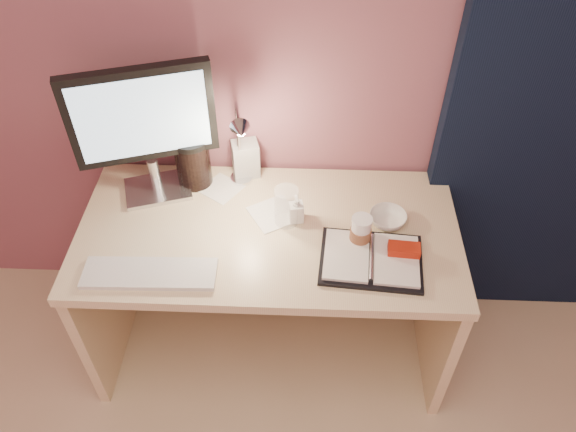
{
  "coord_description": "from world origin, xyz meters",
  "views": [
    {
      "loc": [
        0.13,
        -0.04,
        2.21
      ],
      "look_at": [
        0.07,
        1.33,
        0.85
      ],
      "focal_mm": 35.0,
      "sensor_mm": 36.0,
      "label": 1
    }
  ],
  "objects_px": {
    "bowl": "(388,219)",
    "clear_cup": "(286,206)",
    "product_box": "(246,159)",
    "coffee_cup": "(361,232)",
    "dark_jar": "(193,163)",
    "planner": "(374,258)",
    "keyboard": "(150,273)",
    "monitor": "(143,123)",
    "desk_lamp": "(230,146)",
    "desk": "(271,255)",
    "lotion_bottle": "(296,208)"
  },
  "relations": [
    {
      "from": "monitor",
      "to": "product_box",
      "type": "relative_size",
      "value": 3.56
    },
    {
      "from": "planner",
      "to": "dark_jar",
      "type": "bearing_deg",
      "value": 154.86
    },
    {
      "from": "clear_cup",
      "to": "desk_lamp",
      "type": "distance_m",
      "value": 0.3
    },
    {
      "from": "clear_cup",
      "to": "planner",
      "type": "bearing_deg",
      "value": -30.19
    },
    {
      "from": "bowl",
      "to": "clear_cup",
      "type": "bearing_deg",
      "value": -178.95
    },
    {
      "from": "coffee_cup",
      "to": "lotion_bottle",
      "type": "height_order",
      "value": "coffee_cup"
    },
    {
      "from": "lotion_bottle",
      "to": "dark_jar",
      "type": "distance_m",
      "value": 0.45
    },
    {
      "from": "keyboard",
      "to": "desk_lamp",
      "type": "bearing_deg",
      "value": 58.05
    },
    {
      "from": "desk",
      "to": "planner",
      "type": "xyz_separation_m",
      "value": [
        0.37,
        -0.21,
        0.24
      ]
    },
    {
      "from": "coffee_cup",
      "to": "clear_cup",
      "type": "relative_size",
      "value": 0.79
    },
    {
      "from": "dark_jar",
      "to": "desk_lamp",
      "type": "distance_m",
      "value": 0.23
    },
    {
      "from": "monitor",
      "to": "clear_cup",
      "type": "relative_size",
      "value": 3.53
    },
    {
      "from": "bowl",
      "to": "product_box",
      "type": "distance_m",
      "value": 0.61
    },
    {
      "from": "monitor",
      "to": "coffee_cup",
      "type": "xyz_separation_m",
      "value": [
        0.78,
        -0.24,
        -0.27
      ]
    },
    {
      "from": "clear_cup",
      "to": "product_box",
      "type": "bearing_deg",
      "value": 123.03
    },
    {
      "from": "desk",
      "to": "keyboard",
      "type": "relative_size",
      "value": 3.11
    },
    {
      "from": "planner",
      "to": "coffee_cup",
      "type": "distance_m",
      "value": 0.1
    },
    {
      "from": "lotion_bottle",
      "to": "clear_cup",
      "type": "bearing_deg",
      "value": -162.46
    },
    {
      "from": "coffee_cup",
      "to": "monitor",
      "type": "bearing_deg",
      "value": 162.52
    },
    {
      "from": "clear_cup",
      "to": "bowl",
      "type": "xyz_separation_m",
      "value": [
        0.37,
        0.01,
        -0.06
      ]
    },
    {
      "from": "bowl",
      "to": "product_box",
      "type": "height_order",
      "value": "product_box"
    },
    {
      "from": "keyboard",
      "to": "planner",
      "type": "distance_m",
      "value": 0.77
    },
    {
      "from": "monitor",
      "to": "dark_jar",
      "type": "relative_size",
      "value": 2.86
    },
    {
      "from": "coffee_cup",
      "to": "desk_lamp",
      "type": "relative_size",
      "value": 0.31
    },
    {
      "from": "dark_jar",
      "to": "bowl",
      "type": "bearing_deg",
      "value": -15.31
    },
    {
      "from": "planner",
      "to": "clear_cup",
      "type": "relative_size",
      "value": 2.41
    },
    {
      "from": "coffee_cup",
      "to": "dark_jar",
      "type": "height_order",
      "value": "dark_jar"
    },
    {
      "from": "coffee_cup",
      "to": "keyboard",
      "type": "bearing_deg",
      "value": -165.96
    },
    {
      "from": "coffee_cup",
      "to": "dark_jar",
      "type": "distance_m",
      "value": 0.71
    },
    {
      "from": "clear_cup",
      "to": "bowl",
      "type": "relative_size",
      "value": 1.12
    },
    {
      "from": "clear_cup",
      "to": "desk_lamp",
      "type": "height_order",
      "value": "desk_lamp"
    },
    {
      "from": "coffee_cup",
      "to": "bowl",
      "type": "bearing_deg",
      "value": 43.95
    },
    {
      "from": "planner",
      "to": "keyboard",
      "type": "bearing_deg",
      "value": -168.11
    },
    {
      "from": "coffee_cup",
      "to": "clear_cup",
      "type": "distance_m",
      "value": 0.28
    },
    {
      "from": "desk",
      "to": "lotion_bottle",
      "type": "bearing_deg",
      "value": -11.08
    },
    {
      "from": "dark_jar",
      "to": "desk_lamp",
      "type": "bearing_deg",
      "value": -25.15
    },
    {
      "from": "dark_jar",
      "to": "clear_cup",
      "type": "bearing_deg",
      "value": -29.57
    },
    {
      "from": "dark_jar",
      "to": "product_box",
      "type": "distance_m",
      "value": 0.21
    },
    {
      "from": "keyboard",
      "to": "lotion_bottle",
      "type": "height_order",
      "value": "lotion_bottle"
    },
    {
      "from": "keyboard",
      "to": "product_box",
      "type": "height_order",
      "value": "product_box"
    },
    {
      "from": "planner",
      "to": "desk_lamp",
      "type": "bearing_deg",
      "value": 153.46
    },
    {
      "from": "coffee_cup",
      "to": "desk_lamp",
      "type": "distance_m",
      "value": 0.56
    },
    {
      "from": "desk_lamp",
      "to": "coffee_cup",
      "type": "bearing_deg",
      "value": -37.61
    },
    {
      "from": "lotion_bottle",
      "to": "bowl",
      "type": "bearing_deg",
      "value": -0.74
    },
    {
      "from": "desk_lamp",
      "to": "dark_jar",
      "type": "bearing_deg",
      "value": 143.29
    },
    {
      "from": "bowl",
      "to": "desk_lamp",
      "type": "xyz_separation_m",
      "value": [
        -0.58,
        0.13,
        0.22
      ]
    },
    {
      "from": "planner",
      "to": "lotion_bottle",
      "type": "height_order",
      "value": "lotion_bottle"
    },
    {
      "from": "clear_cup",
      "to": "lotion_bottle",
      "type": "height_order",
      "value": "clear_cup"
    },
    {
      "from": "desk",
      "to": "lotion_bottle",
      "type": "distance_m",
      "value": 0.3
    },
    {
      "from": "bowl",
      "to": "monitor",
      "type": "bearing_deg",
      "value": 170.99
    }
  ]
}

